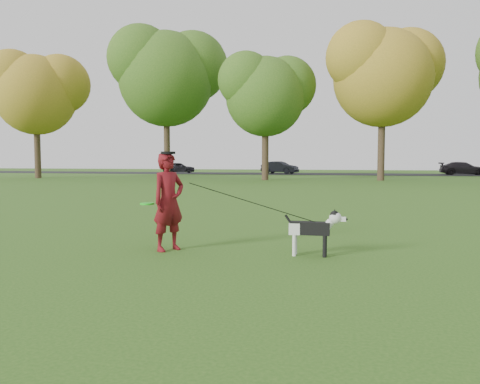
% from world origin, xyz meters
% --- Properties ---
extents(ground, '(120.00, 120.00, 0.00)m').
position_xyz_m(ground, '(0.00, 0.00, 0.00)').
color(ground, '#285116').
rests_on(ground, ground).
extents(road, '(120.00, 7.00, 0.02)m').
position_xyz_m(road, '(0.00, 40.00, 0.01)').
color(road, black).
rests_on(road, ground).
extents(man, '(0.63, 0.69, 1.59)m').
position_xyz_m(man, '(-1.27, -0.36, 0.79)').
color(man, '#610D14').
rests_on(man, ground).
extents(dog, '(0.95, 0.19, 0.72)m').
position_xyz_m(dog, '(1.06, -0.31, 0.44)').
color(dog, black).
rests_on(dog, ground).
extents(car_left, '(3.64, 2.28, 1.16)m').
position_xyz_m(car_left, '(-15.75, 40.00, 0.60)').
color(car_left, black).
rests_on(car_left, road).
extents(car_mid, '(4.01, 2.53, 1.25)m').
position_xyz_m(car_mid, '(-4.90, 40.00, 0.64)').
color(car_mid, black).
rests_on(car_mid, road).
extents(car_right, '(4.21, 1.77, 1.22)m').
position_xyz_m(car_right, '(12.45, 40.00, 0.63)').
color(car_right, black).
rests_on(car_right, road).
extents(man_held_items, '(2.93, 0.28, 1.11)m').
position_xyz_m(man_held_items, '(0.11, -0.36, 0.80)').
color(man_held_items, '#1CE31D').
rests_on(man_held_items, ground).
extents(tree_row, '(51.74, 8.86, 12.01)m').
position_xyz_m(tree_row, '(-1.43, 26.07, 7.41)').
color(tree_row, '#38281C').
rests_on(tree_row, ground).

